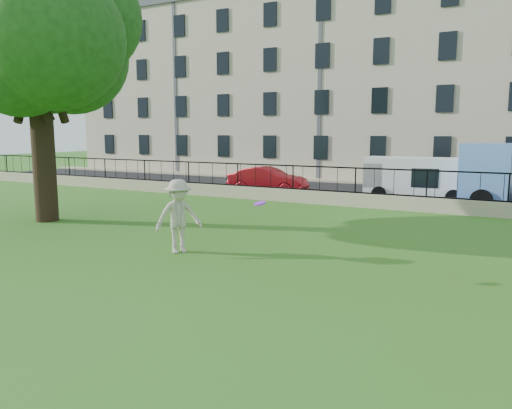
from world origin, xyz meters
The scene contains 11 objects.
ground centered at (0.00, 0.00, 0.00)m, with size 120.00×120.00×0.00m, color #396618.
retaining_wall centered at (0.00, 12.00, 0.30)m, with size 50.00×0.40×0.60m, color tan.
iron_railing centered at (0.00, 12.00, 1.15)m, with size 50.00×0.05×1.13m.
street centered at (0.00, 16.70, 0.01)m, with size 60.00×9.00×0.01m, color black.
sidewalk centered at (0.00, 21.90, 0.06)m, with size 60.00×1.40×0.12m, color tan.
building_row centered at (0.00, 27.57, 6.92)m, with size 56.40×10.40×13.80m.
tree centered at (-9.02, 3.16, 6.85)m, with size 8.23×6.43×10.28m.
man centered at (-1.58, 1.54, 1.00)m, with size 1.30×0.74×2.01m, color #C0B49C.
frisbee centered at (1.30, 0.83, 1.65)m, with size 0.27×0.27×0.03m, color #9528E4.
red_sedan centered at (-5.58, 14.40, 0.69)m, with size 1.47×4.21×1.39m, color #B1151F.
white_van centered at (2.00, 15.40, 1.02)m, with size 4.86×1.90×2.04m, color white.
Camera 1 is at (6.68, -9.09, 3.28)m, focal length 35.00 mm.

